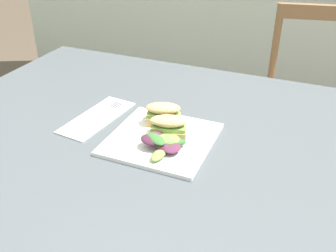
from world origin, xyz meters
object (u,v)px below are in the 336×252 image
dining_table (189,182)px  chair_wooden_far (309,111)px  plate_lunch (162,139)px  sandwich_half_front (168,126)px  sandwich_half_back (163,113)px  fork_on_napkin (102,114)px

dining_table → chair_wooden_far: 0.93m
dining_table → plate_lunch: (-0.07, -0.01, 0.11)m
plate_lunch → sandwich_half_front: 0.04m
sandwich_half_back → chair_wooden_far: bearing=67.9°
sandwich_half_back → fork_on_napkin: 0.18m
plate_lunch → sandwich_half_front: size_ratio=2.48×
sandwich_half_back → fork_on_napkin: (-0.18, -0.01, -0.03)m
dining_table → sandwich_half_front: 0.16m
dining_table → sandwich_half_back: (-0.10, 0.06, 0.15)m
chair_wooden_far → sandwich_half_back: (-0.33, -0.82, 0.33)m
dining_table → fork_on_napkin: (-0.27, 0.05, 0.11)m
dining_table → sandwich_half_front: bearing=176.0°
sandwich_half_front → sandwich_half_back: size_ratio=1.00×
chair_wooden_far → plate_lunch: bearing=-109.3°
sandwich_half_front → fork_on_napkin: 0.22m
sandwich_half_front → dining_table: bearing=-4.0°
chair_wooden_far → sandwich_half_back: bearing=-112.1°
sandwich_half_front → fork_on_napkin: bearing=168.5°
sandwich_half_back → sandwich_half_front: bearing=-55.8°
sandwich_half_back → fork_on_napkin: sandwich_half_back is taller
chair_wooden_far → fork_on_napkin: bearing=-121.4°
plate_lunch → fork_on_napkin: plate_lunch is taller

